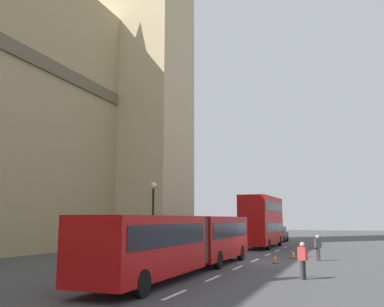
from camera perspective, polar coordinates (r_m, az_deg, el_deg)
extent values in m
plane|color=#424244|center=(28.61, 8.35, -14.39)|extent=(160.00, 160.00, 0.00)
cube|color=silver|center=(16.13, -2.39, -18.78)|extent=(2.20, 0.16, 0.01)
cube|color=silver|center=(20.40, 2.91, -16.70)|extent=(2.20, 0.16, 0.01)
cube|color=silver|center=(24.78, 6.30, -15.28)|extent=(2.20, 0.16, 0.01)
cube|color=silver|center=(29.23, 8.63, -14.25)|extent=(2.20, 0.16, 0.01)
cube|color=silver|center=(33.72, 10.33, -13.49)|extent=(2.20, 0.16, 0.01)
cube|color=silver|center=(38.24, 11.63, -12.89)|extent=(2.20, 0.16, 0.01)
cube|color=silver|center=(42.77, 12.64, -12.42)|extent=(2.20, 0.16, 0.01)
cube|color=#C6B284|center=(54.35, -6.21, 18.35)|extent=(9.08, 9.08, 55.27)
cube|color=#B20F0F|center=(26.67, 2.83, -11.32)|extent=(8.30, 2.50, 2.50)
cube|color=black|center=(26.66, 2.82, -10.35)|extent=(7.64, 2.54, 0.90)
cube|color=#B20F0F|center=(18.15, -6.38, -12.40)|extent=(8.30, 2.50, 2.50)
cube|color=black|center=(18.13, -6.35, -10.98)|extent=(7.64, 2.54, 0.90)
cylinder|color=#2D2D2D|center=(22.35, -0.89, -11.79)|extent=(2.38, 2.38, 2.25)
cylinder|color=black|center=(28.98, 6.69, -13.36)|extent=(1.00, 0.30, 1.00)
cylinder|color=black|center=(24.04, 3.60, -14.32)|extent=(1.00, 0.30, 1.00)
cylinder|color=black|center=(15.55, -6.96, -17.24)|extent=(1.00, 0.30, 1.00)
cube|color=#B20F0F|center=(42.04, 9.62, -10.40)|extent=(10.10, 2.50, 2.40)
cube|color=black|center=(42.03, 9.61, -9.92)|extent=(9.09, 2.54, 0.84)
cube|color=#B20F0F|center=(42.04, 9.54, -7.33)|extent=(9.89, 2.50, 2.10)
cube|color=black|center=(42.04, 9.54, -7.20)|extent=(9.09, 2.54, 0.84)
cylinder|color=black|center=(45.06, 11.91, -11.63)|extent=(1.00, 0.30, 1.00)
cylinder|color=black|center=(38.70, 10.38, -12.15)|extent=(1.00, 0.30, 1.00)
cube|color=black|center=(53.01, 11.76, -10.98)|extent=(4.40, 1.80, 0.90)
cube|color=black|center=(52.78, 11.70, -10.13)|extent=(2.46, 1.66, 0.70)
cylinder|color=black|center=(54.29, 12.88, -11.30)|extent=(0.64, 0.30, 0.64)
cylinder|color=black|center=(51.51, 12.43, -11.45)|extent=(0.64, 0.30, 0.64)
cube|color=black|center=(27.49, 11.34, -14.51)|extent=(0.36, 0.36, 0.03)
cone|color=orange|center=(27.46, 11.32, -13.90)|extent=(0.28, 0.28, 0.55)
cylinder|color=white|center=(27.46, 11.32, -13.85)|extent=(0.17, 0.17, 0.08)
cube|color=black|center=(31.10, 13.71, -13.76)|extent=(0.36, 0.36, 0.03)
cone|color=orange|center=(31.08, 13.69, -13.23)|extent=(0.28, 0.28, 0.55)
cylinder|color=white|center=(31.07, 13.69, -13.18)|extent=(0.17, 0.17, 0.08)
cube|color=black|center=(34.68, 14.39, -13.21)|extent=(0.36, 0.36, 0.03)
cone|color=orange|center=(34.65, 14.37, -12.73)|extent=(0.28, 0.28, 0.55)
cylinder|color=white|center=(34.65, 14.37, -12.69)|extent=(0.17, 0.17, 0.08)
cylinder|color=black|center=(29.09, -5.45, -14.05)|extent=(0.32, 0.32, 0.30)
cylinder|color=black|center=(28.97, -5.38, -9.62)|extent=(0.16, 0.16, 4.80)
sphere|color=beige|center=(29.06, -5.30, -4.39)|extent=(0.44, 0.44, 0.44)
cylinder|color=#333333|center=(20.70, 15.11, -15.11)|extent=(0.16, 0.16, 0.86)
cylinder|color=#333333|center=(20.53, 14.85, -15.18)|extent=(0.16, 0.16, 0.86)
cube|color=#BF383F|center=(20.55, 14.90, -13.12)|extent=(0.37, 0.46, 0.60)
sphere|color=beige|center=(20.52, 14.85, -11.95)|extent=(0.22, 0.22, 0.22)
cylinder|color=#333333|center=(29.78, 16.79, -13.06)|extent=(0.16, 0.16, 0.86)
cylinder|color=#333333|center=(29.61, 17.00, -13.08)|extent=(0.16, 0.16, 0.86)
cube|color=#3F3F47|center=(29.64, 16.83, -11.66)|extent=(0.43, 0.46, 0.60)
sphere|color=beige|center=(29.63, 16.79, -10.85)|extent=(0.22, 0.22, 0.22)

